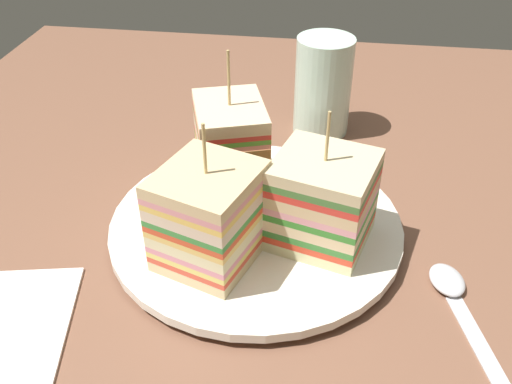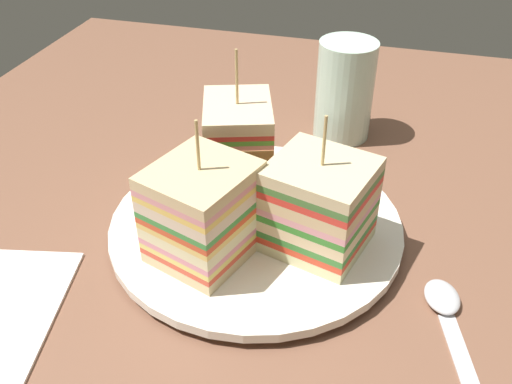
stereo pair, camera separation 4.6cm
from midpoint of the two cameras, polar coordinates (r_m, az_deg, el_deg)
ground_plane at (r=49.12cm, az=-2.68°, el=-5.19°), size 93.08×82.47×1.80cm
plate at (r=47.96cm, az=-2.73°, el=-3.57°), size 24.64×24.64×1.49cm
sandwich_wedge_0 at (r=49.50cm, az=-5.22°, el=4.40°), size 8.82×7.74×13.05cm
sandwich_wedge_1 at (r=42.18cm, az=-7.89°, el=-2.55°), size 9.19×8.73×11.73cm
sandwich_wedge_2 at (r=43.68cm, az=3.69°, el=-0.99°), size 8.64×9.01×11.48cm
chip_pile at (r=46.76cm, az=-2.82°, el=-2.00°), size 7.83×7.78×2.91cm
spoon at (r=44.35cm, az=16.88°, el=-10.40°), size 14.12×5.50×1.00cm
drinking_glass at (r=61.58cm, az=4.62°, el=9.92°), size 6.07×6.07×10.58cm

